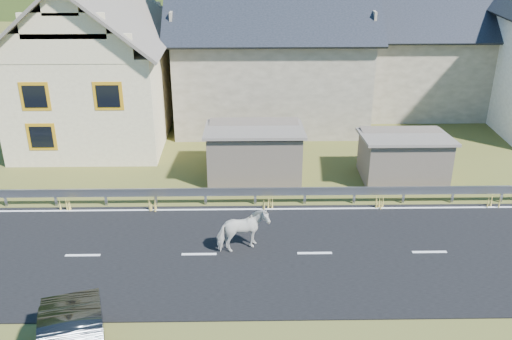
{
  "coord_description": "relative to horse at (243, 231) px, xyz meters",
  "views": [
    {
      "loc": [
        -2.32,
        -16.67,
        10.91
      ],
      "look_at": [
        -1.99,
        2.38,
        2.13
      ],
      "focal_mm": 40.0,
      "sensor_mm": 36.0,
      "label": 1
    }
  ],
  "objects": [
    {
      "name": "guardrail",
      "position": [
        2.48,
        3.41,
        -0.23
      ],
      "size": [
        28.1,
        0.09,
        0.75
      ],
      "color": "#93969B",
      "rests_on": "ground"
    },
    {
      "name": "lane_markings",
      "position": [
        2.48,
        -0.28,
        -0.74
      ],
      "size": [
        60.0,
        6.6,
        0.01
      ],
      "primitive_type": "cube",
      "color": "silver",
      "rests_on": "road"
    },
    {
      "name": "horse",
      "position": [
        0.0,
        0.0,
        0.0
      ],
      "size": [
        1.41,
        1.94,
        1.5
      ],
      "primitive_type": "imported",
      "rotation": [
        0.0,
        0.0,
        1.96
      ],
      "color": "beige",
      "rests_on": "road"
    },
    {
      "name": "road",
      "position": [
        2.48,
        -0.28,
        -0.77
      ],
      "size": [
        60.0,
        7.0,
        0.04
      ],
      "primitive_type": "cube",
      "color": "black",
      "rests_on": "ground"
    },
    {
      "name": "shed_right",
      "position": [
        6.98,
        5.72,
        0.21
      ],
      "size": [
        3.8,
        2.9,
        2.2
      ],
      "primitive_type": "cube",
      "color": "#6C5D50",
      "rests_on": "ground"
    },
    {
      "name": "mountain",
      "position": [
        7.48,
        179.72,
        -20.79
      ],
      "size": [
        440.0,
        280.0,
        260.0
      ],
      "primitive_type": "ellipsoid",
      "color": "#263411",
      "rests_on": "ground"
    },
    {
      "name": "house_stone_b",
      "position": [
        11.48,
        16.72,
        3.45
      ],
      "size": [
        9.8,
        8.8,
        8.1
      ],
      "color": "#AFA28B",
      "rests_on": "ground"
    },
    {
      "name": "ground",
      "position": [
        2.48,
        -0.28,
        -0.79
      ],
      "size": [
        160.0,
        160.0,
        0.0
      ],
      "primitive_type": "plane",
      "color": "#4C511A",
      "rests_on": "ground"
    },
    {
      "name": "shed_left",
      "position": [
        0.48,
        6.22,
        0.31
      ],
      "size": [
        4.3,
        3.3,
        2.4
      ],
      "primitive_type": "cube",
      "color": "#6C5D50",
      "rests_on": "ground"
    },
    {
      "name": "house_cream",
      "position": [
        -7.52,
        11.72,
        3.57
      ],
      "size": [
        7.8,
        9.8,
        8.3
      ],
      "color": "#F8E7B4",
      "rests_on": "ground"
    },
    {
      "name": "house_stone_a",
      "position": [
        1.48,
        14.72,
        3.84
      ],
      "size": [
        10.8,
        9.8,
        8.9
      ],
      "color": "#AFA28B",
      "rests_on": "ground"
    }
  ]
}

